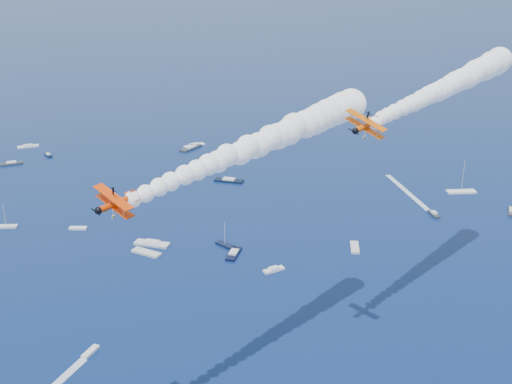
{
  "coord_description": "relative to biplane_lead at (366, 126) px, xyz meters",
  "views": [
    {
      "loc": [
        -7.07,
        -91.63,
        89.48
      ],
      "look_at": [
        2.37,
        12.51,
        47.71
      ],
      "focal_mm": 44.67,
      "sensor_mm": 36.0,
      "label": 1
    }
  ],
  "objects": [
    {
      "name": "boat_wakes",
      "position": [
        -48.64,
        39.76,
        -55.52
      ],
      "size": [
        186.89,
        147.09,
        0.04
      ],
      "color": "white",
      "rests_on": "ground"
    },
    {
      "name": "smoke_trail_lead",
      "position": [
        23.48,
        21.15,
        2.42
      ],
      "size": [
        66.62,
        66.31,
        11.51
      ],
      "primitive_type": null,
      "rotation": [
        0.0,
        0.0,
        3.87
      ],
      "color": "white"
    },
    {
      "name": "biplane_lead",
      "position": [
        0.0,
        0.0,
        0.0
      ],
      "size": [
        12.69,
        13.09,
        8.48
      ],
      "primitive_type": null,
      "rotation": [
        -0.31,
        0.07,
        3.87
      ],
      "color": "#F15C05"
    },
    {
      "name": "smoke_trail_trail",
      "position": [
        -21.41,
        -5.37,
        -1.28
      ],
      "size": [
        66.61,
        66.05,
        11.51
      ],
      "primitive_type": null,
      "rotation": [
        0.0,
        0.0,
        3.86
      ],
      "color": "white"
    },
    {
      "name": "spectator_boats",
      "position": [
        -33.66,
        101.37,
        -55.2
      ],
      "size": [
        197.05,
        175.72,
        0.7
      ],
      "color": "white",
      "rests_on": "ground"
    },
    {
      "name": "biplane_trail",
      "position": [
        -45.27,
        -26.08,
        -3.7
      ],
      "size": [
        11.34,
        11.81,
        7.16
      ],
      "primitive_type": null,
      "rotation": [
        -0.23,
        0.07,
        3.86
      ],
      "color": "#F13905"
    }
  ]
}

